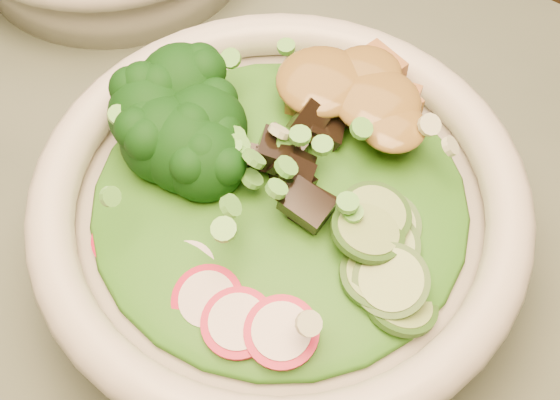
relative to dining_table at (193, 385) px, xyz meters
The scene contains 10 objects.
dining_table is the anchor object (origin of this frame).
salad_bowl 0.18m from the dining_table, 72.79° to the left, with size 0.29×0.29×0.08m.
lettuce_bed 0.20m from the dining_table, 72.79° to the left, with size 0.22×0.22×0.03m, color #1A6916.
broccoli_florets 0.21m from the dining_table, 122.43° to the left, with size 0.09×0.08×0.05m, color black, non-canonical shape.
radish_slices 0.19m from the dining_table, ahead, with size 0.12×0.04×0.02m, color #B00D30, non-canonical shape.
cucumber_slices 0.23m from the dining_table, 40.43° to the left, with size 0.08×0.08×0.04m, color #8CAF61, non-canonical shape.
mushroom_heap 0.22m from the dining_table, 75.79° to the left, with size 0.08×0.08×0.04m, color black, non-canonical shape.
tofu_cubes 0.24m from the dining_table, 82.01° to the left, with size 0.10×0.07×0.04m, color #955F31, non-canonical shape.
peanut_sauce 0.25m from the dining_table, 82.01° to the left, with size 0.08×0.06×0.02m, color brown.
scallion_garnish 0.22m from the dining_table, 72.79° to the left, with size 0.21×0.21×0.03m, color #58B23E, non-canonical shape.
Camera 1 is at (0.17, -0.12, 1.20)m, focal length 50.00 mm.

